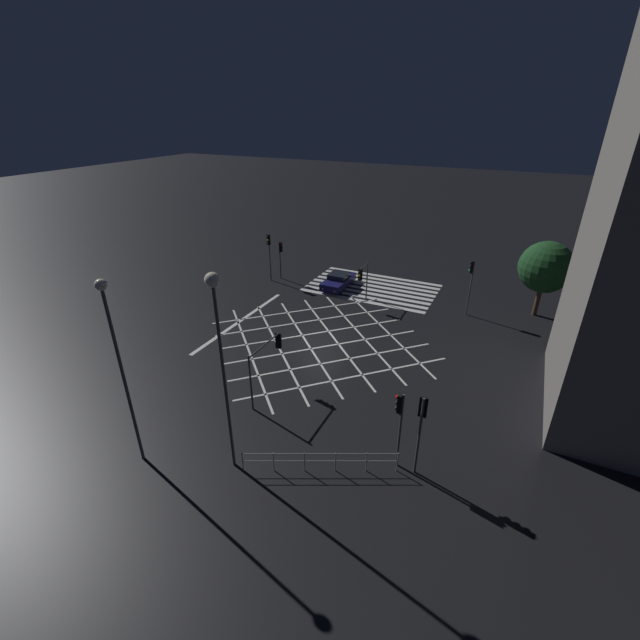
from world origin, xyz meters
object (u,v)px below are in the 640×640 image
traffic_light_sw_main (471,277)px  waiting_car (338,281)px  street_lamp_east (219,332)px  street_tree_near (546,267)px  traffic_light_se_cross (269,248)px  traffic_light_nw_cross (422,420)px  traffic_light_nw_main (399,415)px  traffic_light_se_main (281,253)px  traffic_light_median_south (363,276)px  traffic_light_median_north (268,354)px  street_lamp_west (116,348)px

traffic_light_sw_main → waiting_car: 11.59m
street_lamp_east → street_tree_near: (-11.76, -23.19, -2.94)m
traffic_light_se_cross → waiting_car: (-6.35, -1.34, -2.54)m
traffic_light_sw_main → traffic_light_nw_cross: bearing=92.1°
traffic_light_nw_main → street_lamp_east: size_ratio=0.42×
traffic_light_se_cross → traffic_light_se_main: (-0.69, -0.89, -0.58)m
traffic_light_se_main → traffic_light_nw_main: bearing=-47.4°
traffic_light_nw_cross → traffic_light_se_main: bearing=44.2°
traffic_light_median_south → traffic_light_se_main: (8.82, -1.91, 0.19)m
waiting_car → traffic_light_nw_main: bearing=30.7°
street_lamp_east → traffic_light_sw_main: bearing=-108.2°
traffic_light_median_south → street_lamp_east: (-1.25, 19.41, 4.48)m
traffic_light_nw_main → traffic_light_median_north: size_ratio=1.16×
waiting_car → traffic_light_se_main: bearing=-85.4°
waiting_car → traffic_light_median_south: bearing=53.3°
traffic_light_median_south → traffic_light_median_north: traffic_light_median_north is taller
traffic_light_se_main → street_lamp_west: size_ratio=0.40×
traffic_light_nw_cross → street_lamp_west: (11.55, 4.79, 3.02)m
traffic_light_median_south → street_tree_near: size_ratio=0.56×
traffic_light_median_north → traffic_light_se_main: (8.58, -15.83, 0.06)m
traffic_light_nw_cross → traffic_light_nw_main: 0.95m
traffic_light_nw_main → street_lamp_west: size_ratio=0.44×
traffic_light_se_main → waiting_car: size_ratio=0.86×
traffic_light_nw_cross → traffic_light_median_north: size_ratio=1.20×
traffic_light_median_south → waiting_car: traffic_light_median_south is taller
traffic_light_nw_cross → traffic_light_median_south: bearing=28.5°
traffic_light_sw_main → street_tree_near: 5.49m
traffic_light_nw_cross → waiting_car: (11.93, -18.51, -2.29)m
traffic_light_nw_cross → waiting_car: size_ratio=0.97×
street_lamp_west → traffic_light_median_south: bearing=-97.6°
traffic_light_median_north → traffic_light_se_main: 18.00m
traffic_light_sw_main → street_lamp_west: 25.06m
street_lamp_west → traffic_light_median_north: bearing=-109.9°
traffic_light_median_south → waiting_car: size_ratio=0.79×
traffic_light_nw_main → traffic_light_median_north: bearing=-15.6°
traffic_light_median_south → traffic_light_nw_cross: bearing=28.5°
street_lamp_west → waiting_car: 23.90m
traffic_light_se_main → waiting_car: (-5.66, -0.45, -1.96)m
traffic_light_se_cross → traffic_light_nw_main: (-17.33, 17.18, -0.34)m
traffic_light_se_cross → street_tree_near: 22.71m
traffic_light_median_north → waiting_car: bearing=10.2°
traffic_light_se_main → traffic_light_nw_cross: bearing=-45.8°
traffic_light_median_north → traffic_light_se_main: bearing=28.5°
traffic_light_se_cross → street_tree_near: bearing=97.0°
street_tree_near → traffic_light_sw_main: bearing=25.3°
traffic_light_sw_main → street_lamp_east: (6.85, 20.87, 3.71)m
traffic_light_nw_cross → traffic_light_median_south: (8.76, -16.15, -0.52)m
traffic_light_sw_main → traffic_light_median_north: traffic_light_sw_main is taller
street_lamp_west → street_tree_near: 29.41m
traffic_light_nw_main → traffic_light_se_main: (16.64, -18.07, -0.24)m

